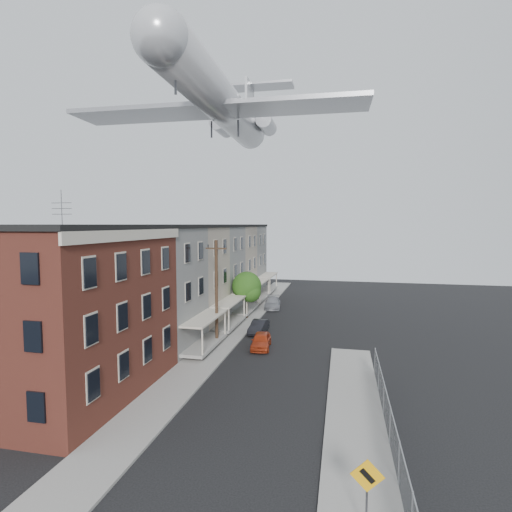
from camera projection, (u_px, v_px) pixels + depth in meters
The scene contains 19 objects.
ground at pixel (212, 496), 15.18m from camera, with size 120.00×120.00×0.00m, color black.
sidewalk_left at pixel (236, 327), 39.72m from camera, with size 3.00×62.00×0.12m, color gray.
sidewalk_right at pixel (356, 430), 19.85m from camera, with size 3.00×26.00×0.12m, color gray.
curb_left at pixel (251, 328), 39.41m from camera, with size 0.15×62.00×0.14m, color gray.
curb_right at pixel (326, 427), 20.16m from camera, with size 0.15×26.00×0.14m, color gray.
corner_building at pixel (59, 310), 24.12m from camera, with size 10.31×12.30×12.15m.
row_house_a at pixel (138, 286), 33.37m from camera, with size 11.98×7.00×10.30m.
row_house_b at pixel (173, 276), 40.19m from camera, with size 11.98×7.00×10.30m.
row_house_c at pixel (198, 268), 47.01m from camera, with size 11.98×7.00×10.30m.
row_house_d at pixel (216, 263), 53.83m from camera, with size 11.98×7.00×10.30m.
row_house_e at pixel (230, 258), 60.65m from camera, with size 11.98×7.00×10.30m.
chainlink_fence at pixel (390, 425), 18.49m from camera, with size 0.06×18.06×1.90m.
warning_sign at pixel (367, 486), 12.84m from camera, with size 1.10×0.11×2.80m.
utility_pole at pixel (216, 291), 33.53m from camera, with size 1.80×0.26×9.00m.
street_tree at pixel (248, 288), 43.22m from camera, with size 3.22×3.20×5.20m.
car_near at pixel (261, 341), 33.22m from camera, with size 1.52×3.79×1.29m, color #AD3516.
car_mid at pixel (259, 327), 37.85m from camera, with size 1.28×3.68×1.21m, color black.
car_far at pixel (272, 303), 49.06m from camera, with size 1.86×4.58×1.33m, color gray.
airplane at pixel (223, 105), 35.27m from camera, with size 24.98×28.52×8.30m.
Camera 1 is at (4.69, -13.72, 10.30)m, focal length 28.00 mm.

